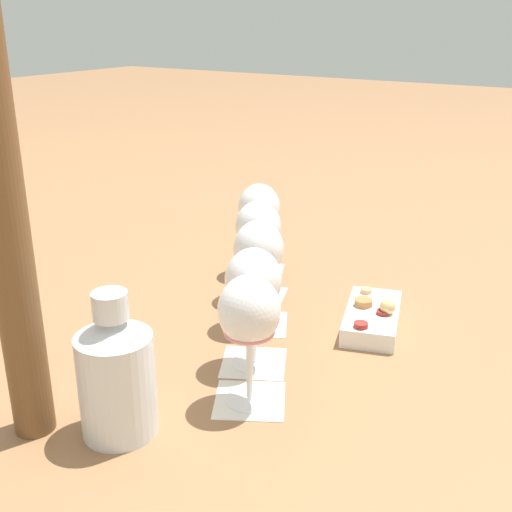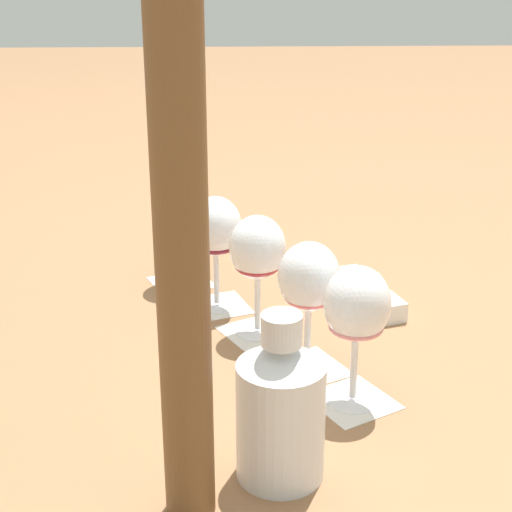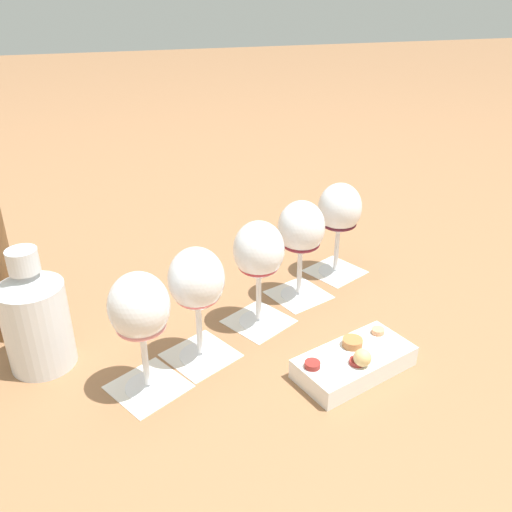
{
  "view_description": "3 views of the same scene",
  "coord_description": "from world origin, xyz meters",
  "views": [
    {
      "loc": [
        -0.83,
        -0.53,
        0.5
      ],
      "look_at": [
        0.0,
        0.0,
        0.13
      ],
      "focal_mm": 45.0,
      "sensor_mm": 36.0,
      "label": 1
    },
    {
      "loc": [
        -1.06,
        0.04,
        0.53
      ],
      "look_at": [
        0.0,
        0.0,
        0.13
      ],
      "focal_mm": 55.0,
      "sensor_mm": 36.0,
      "label": 2
    },
    {
      "loc": [
        -0.22,
        -0.74,
        0.52
      ],
      "look_at": [
        0.0,
        0.0,
        0.13
      ],
      "focal_mm": 38.0,
      "sensor_mm": 36.0,
      "label": 3
    }
  ],
  "objects": [
    {
      "name": "ground_plane",
      "position": [
        0.0,
        0.0,
        0.0
      ],
      "size": [
        8.0,
        8.0,
        0.0
      ],
      "primitive_type": "plane",
      "color": "#936642"
    },
    {
      "name": "tasting_card_0",
      "position": [
        -0.2,
        -0.11,
        0.0
      ],
      "size": [
        0.13,
        0.13,
        0.0
      ],
      "color": "silver",
      "rests_on": "ground_plane"
    },
    {
      "name": "tasting_card_1",
      "position": [
        -0.11,
        -0.06,
        0.0
      ],
      "size": [
        0.13,
        0.13,
        0.0
      ],
      "color": "silver",
      "rests_on": "ground_plane"
    },
    {
      "name": "tasting_card_2",
      "position": [
        0.01,
        0.0,
        0.0
      ],
      "size": [
        0.13,
        0.13,
        0.0
      ],
      "color": "silver",
      "rests_on": "ground_plane"
    },
    {
      "name": "tasting_card_3",
      "position": [
        0.1,
        0.06,
        0.0
      ],
      "size": [
        0.12,
        0.12,
        0.0
      ],
      "color": "silver",
      "rests_on": "ground_plane"
    },
    {
      "name": "tasting_card_4",
      "position": [
        0.2,
        0.12,
        0.0
      ],
      "size": [
        0.13,
        0.13,
        0.0
      ],
      "color": "silver",
      "rests_on": "ground_plane"
    },
    {
      "name": "wine_glass_0",
      "position": [
        -0.2,
        -0.11,
        0.13
      ],
      "size": [
        0.08,
        0.08,
        0.18
      ],
      "color": "white",
      "rests_on": "tasting_card_0"
    },
    {
      "name": "wine_glass_1",
      "position": [
        -0.11,
        -0.06,
        0.13
      ],
      "size": [
        0.08,
        0.08,
        0.18
      ],
      "color": "white",
      "rests_on": "tasting_card_1"
    },
    {
      "name": "wine_glass_2",
      "position": [
        0.01,
        0.0,
        0.13
      ],
      "size": [
        0.08,
        0.08,
        0.18
      ],
      "color": "white",
      "rests_on": "tasting_card_2"
    },
    {
      "name": "wine_glass_3",
      "position": [
        0.1,
        0.06,
        0.13
      ],
      "size": [
        0.08,
        0.08,
        0.18
      ],
      "color": "white",
      "rests_on": "tasting_card_3"
    },
    {
      "name": "wine_glass_4",
      "position": [
        0.2,
        0.12,
        0.13
      ],
      "size": [
        0.08,
        0.08,
        0.18
      ],
      "color": "white",
      "rests_on": "tasting_card_4"
    },
    {
      "name": "ceramic_vase",
      "position": [
        -0.34,
        -0.01,
        0.08
      ],
      "size": [
        0.1,
        0.1,
        0.19
      ],
      "color": "silver",
      "rests_on": "ground_plane"
    },
    {
      "name": "snack_dish",
      "position": [
        0.1,
        -0.17,
        0.02
      ],
      "size": [
        0.2,
        0.14,
        0.06
      ],
      "color": "white",
      "rests_on": "ground_plane"
    }
  ]
}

